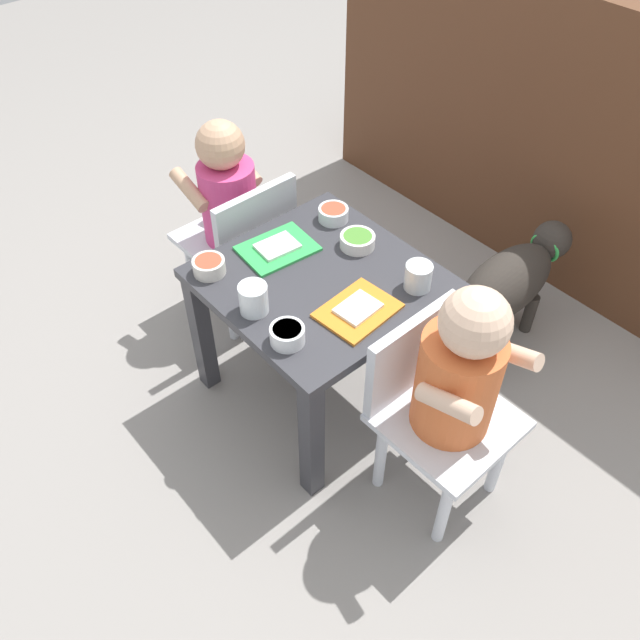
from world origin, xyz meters
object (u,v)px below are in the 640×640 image
at_px(food_tray_left, 278,248).
at_px(veggie_bowl_near, 357,240).
at_px(food_tray_right, 358,310).
at_px(cereal_bowl_left_side, 287,334).
at_px(seated_child_left, 231,204).
at_px(dog, 510,281).
at_px(water_cup_right, 418,278).
at_px(cereal_bowl_right_side, 209,266).
at_px(seated_child_right, 454,378).
at_px(dining_table, 320,301).
at_px(water_cup_left, 254,300).
at_px(veggie_bowl_far, 333,213).

distance_m(food_tray_left, veggie_bowl_near, 0.20).
bearing_deg(food_tray_right, cereal_bowl_left_side, -100.48).
height_order(seated_child_left, dog, seated_child_left).
relative_size(food_tray_left, water_cup_right, 2.95).
xyz_separation_m(veggie_bowl_near, cereal_bowl_right_side, (-0.16, -0.34, 0.00)).
distance_m(seated_child_right, food_tray_left, 0.57).
xyz_separation_m(seated_child_left, food_tray_left, (0.27, -0.05, 0.03)).
relative_size(seated_child_left, cereal_bowl_right_side, 8.09).
bearing_deg(dining_table, water_cup_left, -93.39).
height_order(dining_table, water_cup_right, water_cup_right).
height_order(seated_child_left, water_cup_right, seated_child_left).
bearing_deg(veggie_bowl_near, veggie_bowl_far, 166.93).
height_order(water_cup_left, veggie_bowl_far, water_cup_left).
height_order(veggie_bowl_far, cereal_bowl_right_side, cereal_bowl_right_side).
relative_size(dog, food_tray_right, 2.57).
bearing_deg(veggie_bowl_near, water_cup_right, 0.33).
distance_m(food_tray_left, water_cup_left, 0.23).
bearing_deg(dog, seated_child_left, -139.34).
bearing_deg(water_cup_right, seated_child_right, -30.26).
xyz_separation_m(dog, veggie_bowl_near, (-0.22, -0.41, 0.23)).
distance_m(seated_child_right, veggie_bowl_far, 0.60).
xyz_separation_m(dining_table, veggie_bowl_far, (-0.15, 0.18, 0.10)).
bearing_deg(veggie_bowl_far, food_tray_right, -32.62).
relative_size(food_tray_right, veggie_bowl_far, 2.34).
bearing_deg(seated_child_left, water_cup_left, -28.57).
bearing_deg(dining_table, dog, 70.70).
bearing_deg(dog, seated_child_right, -67.70).
distance_m(seated_child_left, veggie_bowl_near, 0.41).
bearing_deg(cereal_bowl_left_side, seated_child_left, 157.07).
xyz_separation_m(dog, food_tray_right, (-0.05, -0.57, 0.21)).
xyz_separation_m(seated_child_left, water_cup_right, (0.60, 0.12, 0.05)).
bearing_deg(cereal_bowl_left_side, water_cup_left, 178.14).
xyz_separation_m(dining_table, cereal_bowl_right_side, (-0.19, -0.19, 0.10)).
xyz_separation_m(food_tray_right, cereal_bowl_right_side, (-0.34, -0.18, 0.01)).
relative_size(dining_table, cereal_bowl_right_side, 6.47).
relative_size(cereal_bowl_left_side, cereal_bowl_right_side, 0.97).
distance_m(food_tray_right, cereal_bowl_right_side, 0.38).
bearing_deg(water_cup_right, veggie_bowl_near, -179.67).
bearing_deg(veggie_bowl_far, dog, 47.54).
bearing_deg(cereal_bowl_left_side, veggie_bowl_far, 125.61).
relative_size(seated_child_right, veggie_bowl_near, 7.46).
relative_size(dog, veggie_bowl_near, 5.37).
relative_size(food_tray_right, water_cup_right, 2.84).
height_order(food_tray_left, veggie_bowl_far, veggie_bowl_far).
xyz_separation_m(veggie_bowl_far, cereal_bowl_right_side, (-0.04, -0.37, 0.00)).
distance_m(food_tray_right, water_cup_right, 0.17).
distance_m(dog, water_cup_right, 0.47).
bearing_deg(dining_table, food_tray_right, -5.27).
bearing_deg(food_tray_left, seated_child_right, 2.43).
relative_size(food_tray_right, veggie_bowl_near, 2.09).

